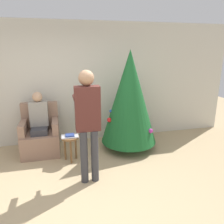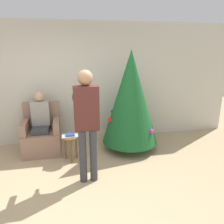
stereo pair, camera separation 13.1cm
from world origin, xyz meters
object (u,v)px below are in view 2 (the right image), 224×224
Objects in this scene: person_standing at (87,117)px; armchair at (42,135)px; side_stool at (71,141)px; person_seated at (41,120)px; christmas_tree at (130,97)px.

armchair is at bearing 124.12° from person_standing.
person_seated is at bearing 139.47° from side_stool.
christmas_tree is at bearing 12.66° from side_stool.
christmas_tree is 1.49m from side_stool.
person_standing is 1.03m from side_stool.
armchair is 0.57× the size of person_standing.
person_seated is 2.58× the size of side_stool.
person_seated is 0.82m from side_stool.
person_seated reaches higher than side_stool.
side_stool is at bearing -42.17° from armchair.
person_seated is (-1.84, 0.21, -0.43)m from christmas_tree.
armchair is 0.78m from side_stool.
christmas_tree is 2.02m from armchair.
person_standing is (0.84, -1.25, 0.73)m from armchair.
person_standing is at bearing -55.25° from person_seated.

